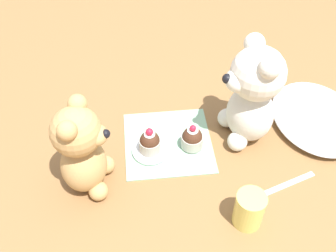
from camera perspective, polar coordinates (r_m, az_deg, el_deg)
name	(u,v)px	position (r m, az deg, el deg)	size (l,w,h in m)	color
ground_plane	(168,143)	(0.91, 0.00, -2.44)	(4.00, 4.00, 0.00)	olive
knitted_placemat	(168,142)	(0.91, 0.00, -2.31)	(0.20, 0.20, 0.01)	#8EBC99
tulle_cloth	(317,117)	(1.01, 20.78, 1.25)	(0.26, 0.21, 0.03)	white
teddy_bear_cream	(252,94)	(0.86, 12.13, 4.53)	(0.13, 0.14, 0.25)	silver
teddy_bear_tan	(82,150)	(0.78, -12.36, -3.46)	(0.12, 0.12, 0.21)	tan
cupcake_near_cream_bear	(192,138)	(0.88, 3.53, -1.81)	(0.05, 0.05, 0.06)	#B2ADA3
saucer_plate	(150,151)	(0.89, -2.59, -3.58)	(0.08, 0.08, 0.01)	silver
cupcake_near_tan_bear	(150,142)	(0.87, -2.65, -2.39)	(0.05, 0.05, 0.07)	#B2ADA3
juice_glass	(249,209)	(0.78, 11.68, -11.78)	(0.06, 0.06, 0.08)	#EADB66
teaspoon	(288,184)	(0.88, 17.05, -8.00)	(0.13, 0.01, 0.01)	silver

